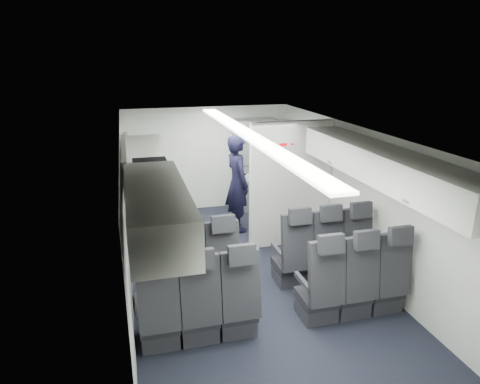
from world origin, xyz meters
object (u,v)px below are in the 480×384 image
flight_attendant (237,183)px  boarding_door (129,190)px  seat_row_front (257,263)px  seat_row_mid (280,298)px  carry_on_bag (150,169)px  galley_unit (255,165)px

flight_attendant → boarding_door: bearing=85.2°
seat_row_front → boarding_door: 2.71m
seat_row_front → boarding_door: boarding_door is taller
seat_row_mid → flight_attendant: (0.29, 3.10, 0.50)m
boarding_door → carry_on_bag: bearing=-82.1°
seat_row_mid → boarding_door: bearing=118.8°
galley_unit → flight_attendant: (-0.66, -1.06, -0.05)m
flight_attendant → seat_row_front: bearing=164.3°
seat_row_mid → carry_on_bag: size_ratio=8.21×
galley_unit → flight_attendant: bearing=-122.0°
seat_row_mid → flight_attendant: 3.15m
galley_unit → seat_row_front: bearing=-106.3°
flight_attendant → seat_row_mid: bearing=166.5°
seat_row_front → galley_unit: (0.95, 3.25, 0.55)m
seat_row_mid → carry_on_bag: bearing=143.6°
carry_on_bag → galley_unit: bearing=53.4°
seat_row_front → seat_row_mid: bearing=-90.0°
seat_row_front → galley_unit: 3.43m
seat_row_mid → boarding_door: 3.45m
seat_row_front → flight_attendant: 2.27m
carry_on_bag → seat_row_front: bearing=-4.7°
galley_unit → boarding_door: (-2.59, -1.17, 0.00)m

